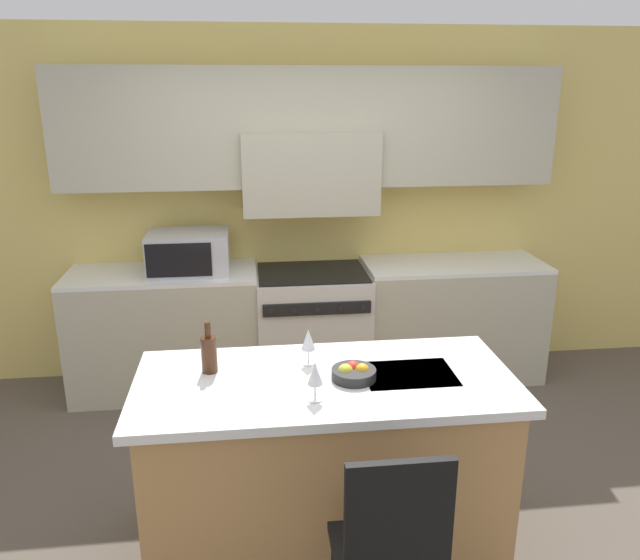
# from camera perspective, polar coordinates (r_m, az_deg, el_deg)

# --- Properties ---
(ground_plane) EXTENTS (10.00, 10.00, 0.00)m
(ground_plane) POSITION_cam_1_polar(r_m,az_deg,el_deg) (3.74, 2.03, -20.08)
(ground_plane) COLOR brown
(back_cabinetry) EXTENTS (10.00, 0.46, 2.70)m
(back_cabinetry) POSITION_cam_1_polar(r_m,az_deg,el_deg) (4.84, -1.10, 9.46)
(back_cabinetry) COLOR #DBC166
(back_cabinetry) RESTS_ON ground_plane
(back_counter) EXTENTS (3.64, 0.62, 0.95)m
(back_counter) POSITION_cam_1_polar(r_m,az_deg,el_deg) (4.89, -0.73, -4.15)
(back_counter) COLOR #B2AD93
(back_counter) RESTS_ON ground_plane
(range_stove) EXTENTS (0.85, 0.70, 0.92)m
(range_stove) POSITION_cam_1_polar(r_m,az_deg,el_deg) (4.87, -0.71, -4.40)
(range_stove) COLOR beige
(range_stove) RESTS_ON ground_plane
(microwave) EXTENTS (0.59, 0.44, 0.30)m
(microwave) POSITION_cam_1_polar(r_m,az_deg,el_deg) (4.69, -11.90, 2.51)
(microwave) COLOR #B7B7BC
(microwave) RESTS_ON back_counter
(kitchen_island) EXTENTS (1.82, 0.84, 0.94)m
(kitchen_island) POSITION_cam_1_polar(r_m,az_deg,el_deg) (3.25, 0.49, -16.29)
(kitchen_island) COLOR #B7844C
(kitchen_island) RESTS_ON ground_plane
(island_chair) EXTENTS (0.42, 0.40, 1.03)m
(island_chair) POSITION_cam_1_polar(r_m,az_deg,el_deg) (2.63, 6.49, -23.28)
(island_chair) COLOR black
(island_chair) RESTS_ON ground_plane
(wine_bottle) EXTENTS (0.08, 0.08, 0.26)m
(wine_bottle) POSITION_cam_1_polar(r_m,az_deg,el_deg) (3.09, -10.11, -6.60)
(wine_bottle) COLOR #422314
(wine_bottle) RESTS_ON kitchen_island
(wine_glass_near) EXTENTS (0.07, 0.07, 0.19)m
(wine_glass_near) POSITION_cam_1_polar(r_m,az_deg,el_deg) (2.76, -0.46, -8.62)
(wine_glass_near) COLOR white
(wine_glass_near) RESTS_ON kitchen_island
(wine_glass_far) EXTENTS (0.07, 0.07, 0.19)m
(wine_glass_far) POSITION_cam_1_polar(r_m,az_deg,el_deg) (3.11, -1.08, -5.56)
(wine_glass_far) COLOR white
(wine_glass_far) RESTS_ON kitchen_island
(fruit_bowl) EXTENTS (0.21, 0.21, 0.08)m
(fruit_bowl) POSITION_cam_1_polar(r_m,az_deg,el_deg) (3.00, 3.08, -8.46)
(fruit_bowl) COLOR black
(fruit_bowl) RESTS_ON kitchen_island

